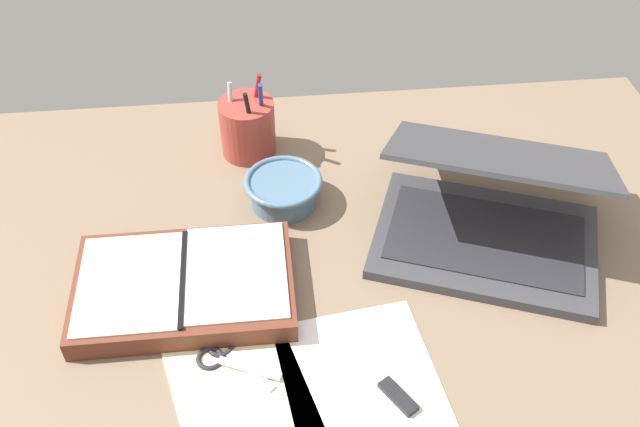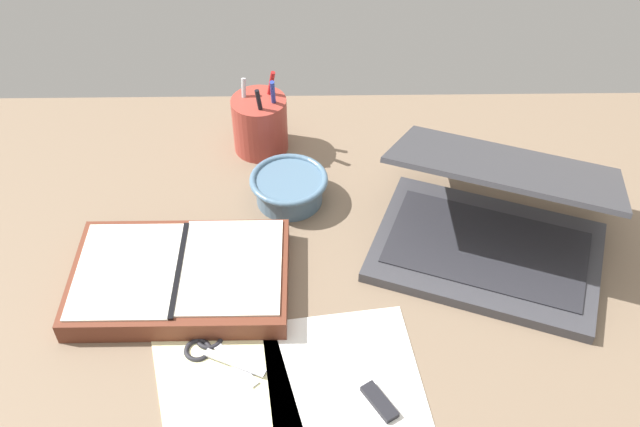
% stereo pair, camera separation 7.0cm
% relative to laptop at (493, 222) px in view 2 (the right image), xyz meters
% --- Properties ---
extents(desk_top, '(1.40, 1.00, 0.02)m').
position_rel_laptop_xyz_m(desk_top, '(-0.28, -0.07, -0.06)').
color(desk_top, '#75604C').
rests_on(desk_top, ground).
extents(laptop, '(0.43, 0.41, 0.18)m').
position_rel_laptop_xyz_m(laptop, '(0.00, 0.00, 0.00)').
color(laptop, '#38383D').
rests_on(laptop, desk_top).
extents(bowl, '(0.13, 0.13, 0.05)m').
position_rel_laptop_xyz_m(bowl, '(-0.32, 0.11, -0.02)').
color(bowl, slate).
rests_on(bowl, desk_top).
extents(pen_cup, '(0.10, 0.10, 0.16)m').
position_rel_laptop_xyz_m(pen_cup, '(-0.37, 0.26, 0.00)').
color(pen_cup, '#9E382D').
rests_on(pen_cup, desk_top).
extents(planner, '(0.32, 0.21, 0.04)m').
position_rel_laptop_xyz_m(planner, '(-0.48, -0.08, -0.03)').
color(planner, brown).
rests_on(planner, desk_top).
extents(scissors, '(0.12, 0.10, 0.01)m').
position_rel_laptop_xyz_m(scissors, '(-0.43, -0.20, -0.05)').
color(scissors, '#B7B7BC').
rests_on(scissors, desk_top).
extents(paper_sheet_front, '(0.24, 0.31, 0.00)m').
position_rel_laptop_xyz_m(paper_sheet_front, '(-0.24, -0.28, -0.05)').
color(paper_sheet_front, white).
rests_on(paper_sheet_front, desk_top).
extents(paper_sheet_beside_planner, '(0.23, 0.29, 0.00)m').
position_rel_laptop_xyz_m(paper_sheet_beside_planner, '(-0.41, -0.24, -0.05)').
color(paper_sheet_beside_planner, '#F4EFB2').
rests_on(paper_sheet_beside_planner, desk_top).
extents(usb_drive, '(0.05, 0.07, 0.01)m').
position_rel_laptop_xyz_m(usb_drive, '(-0.20, -0.28, -0.05)').
color(usb_drive, black).
rests_on(usb_drive, desk_top).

